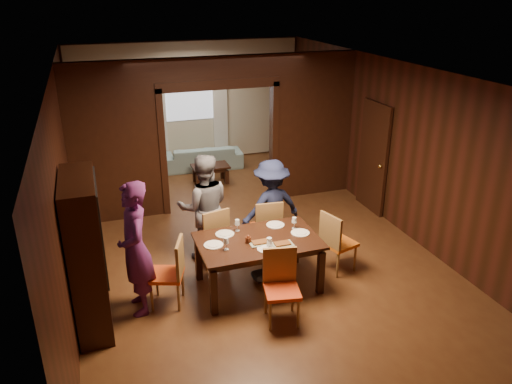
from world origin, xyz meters
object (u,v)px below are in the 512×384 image
object	(u,v)px
chair_near	(282,289)
hutch	(87,254)
person_navy	(271,207)
chair_far_l	(211,235)
chair_right	(339,241)
person_purple	(135,249)
sofa	(203,157)
chair_far_r	(266,226)
dining_table	(258,263)
chair_left	(166,273)
coffee_table	(211,174)
person_grey	(204,208)

from	to	relation	value
chair_near	hutch	bearing A→B (deg)	172.61
person_navy	chair_near	xyz separation A→B (m)	(-0.51, -1.79, -0.30)
chair_far_l	chair_right	bearing A→B (deg)	142.02
person_purple	hutch	bearing A→B (deg)	-83.58
sofa	chair_far_r	distance (m)	4.37
dining_table	chair_near	bearing A→B (deg)	-88.48
chair_left	chair_right	distance (m)	2.63
coffee_table	chair_left	world-z (taller)	chair_left
person_purple	person_grey	world-z (taller)	person_purple
dining_table	chair_left	bearing A→B (deg)	-179.63
person_grey	person_navy	bearing A→B (deg)	179.24
chair_right	hutch	size ratio (longest dim) A/B	0.48
hutch	coffee_table	bearing A→B (deg)	58.92
chair_far_l	sofa	bearing A→B (deg)	-114.77
dining_table	hutch	xyz separation A→B (m)	(-2.28, -0.10, 0.62)
person_navy	chair_left	xyz separation A→B (m)	(-1.85, -0.93, -0.30)
chair_far_r	chair_left	bearing A→B (deg)	32.53
coffee_table	chair_right	size ratio (longest dim) A/B	0.82
person_navy	chair_far_r	bearing A→B (deg)	11.07
person_purple	chair_right	distance (m)	3.03
person_purple	sofa	xyz separation A→B (m)	(2.08, 5.26, -0.65)
chair_far_l	chair_left	bearing A→B (deg)	32.82
coffee_table	chair_near	xyz separation A→B (m)	(-0.32, -5.11, 0.28)
sofa	chair_right	bearing A→B (deg)	103.77
chair_far_l	hutch	size ratio (longest dim) A/B	0.48
dining_table	person_navy	bearing A→B (deg)	59.84
dining_table	chair_right	xyz separation A→B (m)	(1.31, 0.04, 0.10)
chair_right	chair_near	size ratio (longest dim) A/B	1.00
person_grey	chair_left	distance (m)	1.40
chair_left	person_purple	bearing A→B (deg)	-69.71
sofa	chair_far_l	bearing A→B (deg)	82.47
coffee_table	chair_left	size ratio (longest dim) A/B	0.82
person_navy	person_grey	bearing A→B (deg)	-16.93
chair_far_l	chair_far_r	world-z (taller)	same
person_navy	chair_left	distance (m)	2.09
sofa	chair_near	size ratio (longest dim) A/B	1.91
person_purple	person_navy	size ratio (longest dim) A/B	1.17
chair_right	chair_near	bearing A→B (deg)	108.77
person_purple	dining_table	bearing A→B (deg)	88.24
person_purple	chair_right	xyz separation A→B (m)	(2.99, 0.06, -0.43)
person_grey	chair_near	world-z (taller)	person_grey
chair_right	person_navy	bearing A→B (deg)	25.10
chair_left	chair_right	bearing A→B (deg)	110.69
dining_table	chair_right	distance (m)	1.32
chair_far_r	chair_right	bearing A→B (deg)	141.68
person_navy	chair_right	bearing A→B (deg)	123.45
chair_far_l	chair_near	size ratio (longest dim) A/B	1.00
person_grey	chair_right	distance (m)	2.14
person_navy	chair_far_l	size ratio (longest dim) A/B	1.63
person_purple	chair_left	xyz separation A→B (m)	(0.37, 0.00, -0.43)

